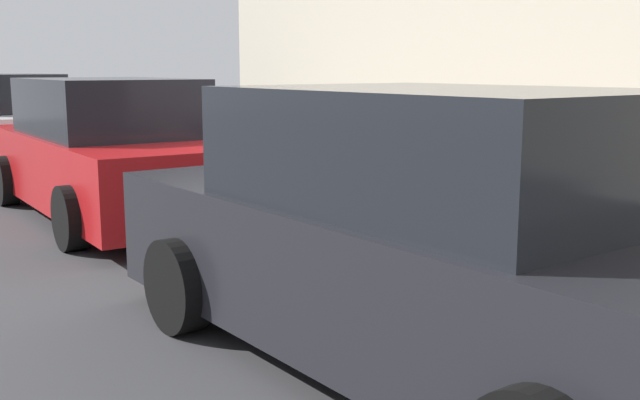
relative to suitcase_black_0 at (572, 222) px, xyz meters
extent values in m
plane|color=#333335|center=(3.10, 0.61, -0.50)|extent=(40.00, 40.00, 0.00)
cube|color=gray|center=(3.10, -1.89, -0.43)|extent=(18.00, 5.00, 0.14)
cube|color=black|center=(0.00, 0.00, 0.00)|extent=(0.44, 0.20, 0.72)
cube|color=black|center=(0.00, 0.00, 0.00)|extent=(0.44, 0.05, 0.74)
cylinder|color=gray|center=(-0.18, 0.01, 0.46)|extent=(0.02, 0.02, 0.21)
cylinder|color=gray|center=(0.18, -0.01, 0.46)|extent=(0.02, 0.02, 0.21)
cylinder|color=black|center=(0.00, 0.00, 0.57)|extent=(0.37, 0.04, 0.02)
cylinder|color=black|center=(-0.19, 0.01, -0.34)|extent=(0.04, 0.02, 0.04)
cylinder|color=black|center=(0.19, -0.01, -0.34)|extent=(0.04, 0.02, 0.04)
cube|color=navy|center=(0.54, -0.08, -0.05)|extent=(0.46, 0.27, 0.63)
cube|color=black|center=(0.54, -0.08, -0.05)|extent=(0.46, 0.07, 0.64)
cylinder|color=gray|center=(0.34, -0.07, 0.28)|extent=(0.02, 0.02, 0.04)
cylinder|color=gray|center=(0.73, -0.09, 0.28)|extent=(0.02, 0.02, 0.04)
cylinder|color=black|center=(0.54, -0.08, 0.30)|extent=(0.39, 0.04, 0.02)
cylinder|color=black|center=(0.34, -0.07, -0.34)|extent=(0.04, 0.02, 0.04)
cylinder|color=black|center=(0.73, -0.09, -0.34)|extent=(0.04, 0.02, 0.04)
cube|color=red|center=(1.04, -0.05, -0.04)|extent=(0.37, 0.25, 0.64)
cube|color=black|center=(1.04, -0.05, -0.04)|extent=(0.37, 0.06, 0.65)
cylinder|color=gray|center=(0.89, -0.04, 0.29)|extent=(0.02, 0.02, 0.04)
cylinder|color=gray|center=(1.19, -0.06, 0.29)|extent=(0.02, 0.02, 0.04)
cylinder|color=black|center=(1.04, -0.05, 0.31)|extent=(0.30, 0.04, 0.02)
cylinder|color=black|center=(0.88, -0.04, -0.34)|extent=(0.05, 0.02, 0.04)
cylinder|color=black|center=(1.19, -0.06, -0.34)|extent=(0.05, 0.02, 0.04)
cube|color=#0F606B|center=(1.49, 0.03, -0.08)|extent=(0.35, 0.21, 0.56)
cube|color=black|center=(1.49, 0.03, -0.08)|extent=(0.35, 0.05, 0.57)
cylinder|color=gray|center=(1.35, 0.02, 0.32)|extent=(0.02, 0.02, 0.24)
cylinder|color=gray|center=(1.63, 0.04, 0.32)|extent=(0.02, 0.02, 0.24)
cylinder|color=black|center=(1.49, 0.03, 0.44)|extent=(0.28, 0.04, 0.02)
cylinder|color=black|center=(1.34, 0.02, -0.34)|extent=(0.05, 0.02, 0.04)
cylinder|color=black|center=(1.63, 0.04, -0.34)|extent=(0.05, 0.02, 0.04)
cube|color=#9EA0A8|center=(1.93, 0.02, 0.00)|extent=(0.35, 0.26, 0.72)
cube|color=black|center=(1.93, 0.02, 0.00)|extent=(0.36, 0.05, 0.73)
cylinder|color=gray|center=(1.78, 0.02, 0.46)|extent=(0.02, 0.02, 0.21)
cylinder|color=gray|center=(2.07, 0.03, 0.46)|extent=(0.02, 0.02, 0.21)
cylinder|color=black|center=(1.93, 0.02, 0.57)|extent=(0.29, 0.03, 0.02)
cylinder|color=black|center=(1.78, 0.02, -0.34)|extent=(0.04, 0.02, 0.04)
cylinder|color=black|center=(2.08, 0.03, -0.34)|extent=(0.04, 0.02, 0.04)
cube|color=#59601E|center=(2.43, 0.04, -0.11)|extent=(0.47, 0.24, 0.51)
cube|color=black|center=(2.43, 0.04, -0.11)|extent=(0.47, 0.05, 0.52)
cylinder|color=gray|center=(2.23, 0.04, 0.23)|extent=(0.02, 0.02, 0.18)
cylinder|color=gray|center=(2.63, 0.03, 0.23)|extent=(0.02, 0.02, 0.18)
cylinder|color=black|center=(2.43, 0.04, 0.33)|extent=(0.40, 0.03, 0.02)
cylinder|color=black|center=(2.23, 0.04, -0.34)|extent=(0.04, 0.02, 0.04)
cylinder|color=black|center=(2.64, 0.03, -0.34)|extent=(0.04, 0.02, 0.04)
cube|color=maroon|center=(3.00, -0.02, 0.00)|extent=(0.49, 0.26, 0.73)
cube|color=black|center=(3.00, -0.02, 0.00)|extent=(0.48, 0.07, 0.75)
cylinder|color=gray|center=(2.79, -0.03, 0.49)|extent=(0.02, 0.02, 0.24)
cylinder|color=gray|center=(3.20, 0.00, 0.49)|extent=(0.02, 0.02, 0.24)
cylinder|color=black|center=(3.00, -0.02, 0.61)|extent=(0.41, 0.05, 0.02)
cylinder|color=black|center=(2.79, -0.03, -0.34)|extent=(0.05, 0.02, 0.04)
cylinder|color=black|center=(3.21, 0.00, -0.34)|extent=(0.05, 0.02, 0.04)
cylinder|color=#D89E0C|center=(3.91, -0.03, -0.02)|extent=(0.20, 0.20, 0.69)
sphere|color=#D89E0C|center=(3.91, -0.03, 0.37)|extent=(0.21, 0.21, 0.21)
cylinder|color=#D89E0C|center=(4.06, -0.03, 0.01)|extent=(0.09, 0.10, 0.09)
cylinder|color=#D89E0C|center=(3.76, -0.03, 0.01)|extent=(0.09, 0.10, 0.09)
cylinder|color=brown|center=(4.43, 0.12, 0.10)|extent=(0.17, 0.17, 0.92)
cube|color=black|center=(-0.72, 2.16, 0.07)|extent=(4.81, 2.05, 0.80)
cube|color=black|center=(-0.72, 2.16, 0.81)|extent=(2.53, 1.82, 0.66)
cylinder|color=black|center=(0.72, 3.16, -0.18)|extent=(0.65, 0.24, 0.64)
cylinder|color=black|center=(0.78, 1.26, -0.18)|extent=(0.65, 0.24, 0.64)
cube|color=#AD1619|center=(4.89, 2.16, 0.07)|extent=(4.78, 1.83, 0.80)
cube|color=black|center=(4.89, 2.16, 0.80)|extent=(2.50, 1.65, 0.65)
cylinder|color=black|center=(6.38, 3.01, -0.18)|extent=(0.64, 0.23, 0.64)
cylinder|color=black|center=(6.35, 1.25, -0.18)|extent=(0.64, 0.23, 0.64)
cylinder|color=black|center=(3.44, 3.07, -0.18)|extent=(0.64, 0.23, 0.64)
cylinder|color=black|center=(3.40, 1.31, -0.18)|extent=(0.64, 0.23, 0.64)
cube|color=silver|center=(10.43, 2.16, 0.08)|extent=(4.39, 1.94, 0.80)
cube|color=black|center=(10.43, 2.16, 0.81)|extent=(2.30, 1.74, 0.66)
cylinder|color=black|center=(11.80, 1.28, -0.18)|extent=(0.65, 0.24, 0.64)
cylinder|color=black|center=(9.11, 1.20, -0.18)|extent=(0.65, 0.24, 0.64)
cylinder|color=black|center=(14.13, 1.28, -0.18)|extent=(0.64, 0.22, 0.64)
camera|label=1|loc=(-3.84, 5.15, 1.25)|focal=42.59mm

